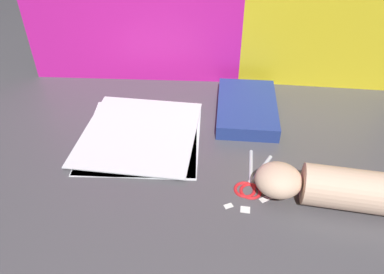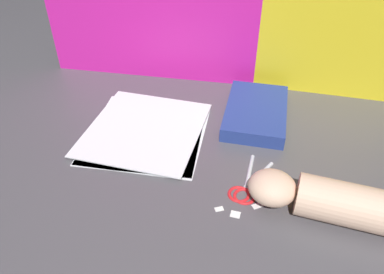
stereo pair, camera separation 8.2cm
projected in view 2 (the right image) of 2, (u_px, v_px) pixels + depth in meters
name	position (u px, v px, depth m)	size (l,w,h in m)	color
ground_plane	(179.00, 165.00, 0.84)	(6.00, 6.00, 0.00)	#4C494F
backdrop_panel_center	(290.00, 20.00, 0.98)	(0.75, 0.06, 0.40)	yellow
paper_stack	(146.00, 130.00, 0.93)	(0.30, 0.31, 0.01)	white
book_closed	(256.00, 112.00, 0.97)	(0.16, 0.24, 0.04)	navy
scissors	(247.00, 186.00, 0.78)	(0.10, 0.16, 0.01)	silver
hand_forearm	(344.00, 204.00, 0.69)	(0.35, 0.13, 0.08)	beige
paper_scrap_near	(235.00, 214.00, 0.72)	(0.02, 0.02, 0.00)	white
paper_scrap_mid	(219.00, 209.00, 0.73)	(0.02, 0.02, 0.00)	white
paper_scrap_far	(259.00, 205.00, 0.74)	(0.03, 0.03, 0.00)	white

